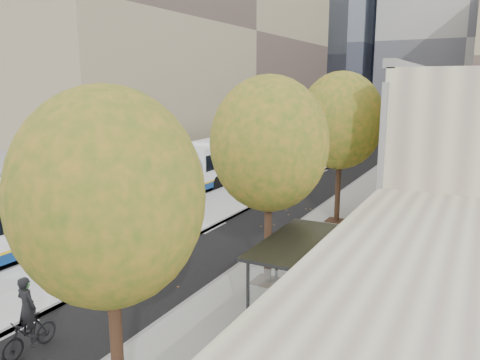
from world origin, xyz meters
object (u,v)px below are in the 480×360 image
Objects in this scene: cyclist at (28,325)px; bus_shelter at (303,255)px; bus_far at (196,167)px; distant_car at (316,142)px.

bus_shelter is at bearing 41.83° from cyclist.
bus_far is 26.13m from distant_car.
distant_car is at bearing 108.07° from bus_shelter.
cyclist is at bearing -70.73° from bus_far.
bus_shelter reaches higher than cyclist.
bus_shelter is at bearing -47.77° from bus_far.
distant_car is (-7.04, 45.25, -0.18)m from cyclist.
cyclist reaches higher than distant_car.
bus_shelter is 42.16m from distant_car.
bus_far is at bearing -101.88° from distant_car.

